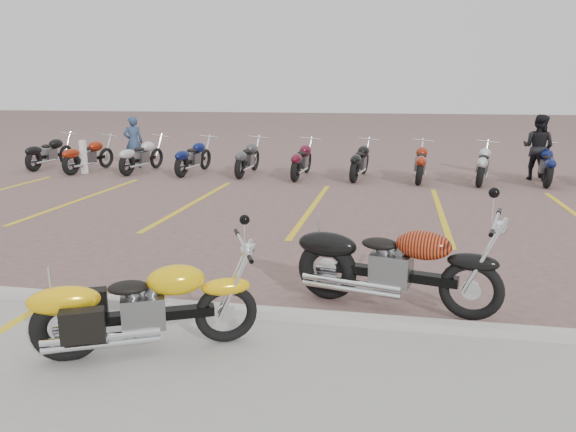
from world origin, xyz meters
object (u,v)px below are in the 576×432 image
Objects in this scene: yellow_cruiser at (142,310)px; bollard at (84,157)px; person_a at (133,142)px; person_b at (538,147)px; flame_cruiser at (391,268)px.

bollard is at bearing 97.63° from yellow_cruiser.
person_a is at bearing 57.59° from bollard.
person_b reaches higher than bollard.
flame_cruiser is at bearing 8.91° from yellow_cruiser.
yellow_cruiser is 13.50m from person_b.
yellow_cruiser is 0.84× the size of flame_cruiser.
flame_cruiser is at bearing 105.16° from person_b.
person_a is 1.65× the size of bollard.
bollard reaches higher than flame_cruiser.
bollard is at bearing 41.63° from person_b.
person_b is (12.17, -0.08, 0.08)m from person_a.
bollard is at bearing 29.47° from person_a.
person_b is 1.82× the size of bollard.
person_a is at bearing 35.26° from person_b.
person_b is 13.17m from bollard.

